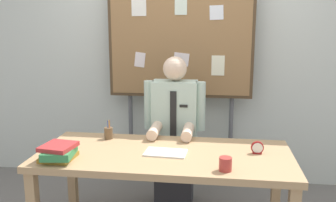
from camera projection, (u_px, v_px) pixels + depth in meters
back_wall at (182, 54)px, 3.89m from camera, size 6.40×0.08×2.70m
desk at (165, 162)px, 2.79m from camera, size 1.88×0.83×0.73m
person at (174, 138)px, 3.41m from camera, size 0.55×0.56×1.38m
bulletin_board at (180, 39)px, 3.66m from camera, size 1.43×0.09×2.14m
book_stack at (59, 152)px, 2.61m from camera, size 0.24×0.28×0.11m
open_notebook at (166, 153)px, 2.75m from camera, size 0.32×0.21×0.01m
desk_clock at (257, 148)px, 2.74m from camera, size 0.09×0.04×0.09m
coffee_mug at (225, 164)px, 2.43m from camera, size 0.08×0.08×0.09m
pen_holder at (109, 133)px, 3.09m from camera, size 0.07×0.07×0.16m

